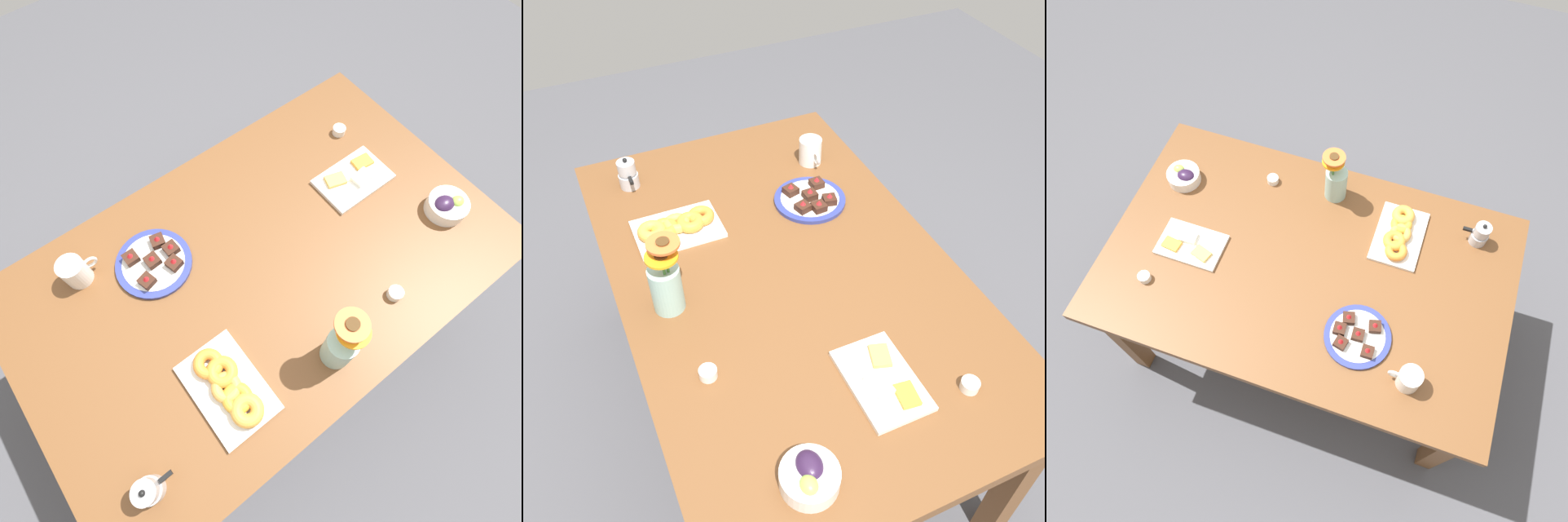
# 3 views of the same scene
# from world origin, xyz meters

# --- Properties ---
(ground_plane) EXTENTS (6.00, 6.00, 0.00)m
(ground_plane) POSITION_xyz_m (0.00, 0.00, 0.00)
(ground_plane) COLOR #4C4C51
(dining_table) EXTENTS (1.60, 1.00, 0.74)m
(dining_table) POSITION_xyz_m (0.00, 0.00, 0.65)
(dining_table) COLOR brown
(dining_table) RESTS_ON ground_plane
(coffee_mug) EXTENTS (0.12, 0.08, 0.10)m
(coffee_mug) POSITION_xyz_m (-0.48, 0.32, 0.79)
(coffee_mug) COLOR white
(coffee_mug) RESTS_ON dining_table
(grape_bowl) EXTENTS (0.14, 0.14, 0.07)m
(grape_bowl) POSITION_xyz_m (0.63, -0.22, 0.77)
(grape_bowl) COLOR white
(grape_bowl) RESTS_ON dining_table
(cheese_platter) EXTENTS (0.26, 0.17, 0.03)m
(cheese_platter) POSITION_xyz_m (0.47, 0.07, 0.75)
(cheese_platter) COLOR white
(cheese_platter) RESTS_ON dining_table
(croissant_platter) EXTENTS (0.19, 0.28, 0.05)m
(croissant_platter) POSITION_xyz_m (-0.31, -0.25, 0.76)
(croissant_platter) COLOR white
(croissant_platter) RESTS_ON dining_table
(jam_cup_honey) EXTENTS (0.05, 0.05, 0.03)m
(jam_cup_honey) POSITION_xyz_m (0.58, 0.26, 0.76)
(jam_cup_honey) COLOR white
(jam_cup_honey) RESTS_ON dining_table
(jam_cup_berry) EXTENTS (0.05, 0.05, 0.03)m
(jam_cup_berry) POSITION_xyz_m (0.27, -0.33, 0.76)
(jam_cup_berry) COLOR white
(jam_cup_berry) RESTS_ON dining_table
(dessert_plate) EXTENTS (0.25, 0.25, 0.05)m
(dessert_plate) POSITION_xyz_m (-0.27, 0.22, 0.75)
(dessert_plate) COLOR navy
(dessert_plate) RESTS_ON dining_table
(flower_vase) EXTENTS (0.11, 0.10, 0.26)m
(flower_vase) POSITION_xyz_m (-0.00, -0.36, 0.83)
(flower_vase) COLOR #99C1B7
(flower_vase) RESTS_ON dining_table
(moka_pot) EXTENTS (0.11, 0.07, 0.12)m
(moka_pot) POSITION_xyz_m (-0.61, -0.33, 0.79)
(moka_pot) COLOR #B7B7BC
(moka_pot) RESTS_ON dining_table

